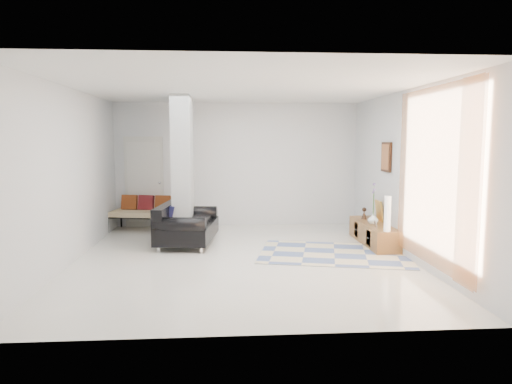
{
  "coord_description": "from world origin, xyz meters",
  "views": [
    {
      "loc": [
        -0.3,
        -7.41,
        1.98
      ],
      "look_at": [
        0.26,
        0.6,
        1.05
      ],
      "focal_mm": 32.0,
      "sensor_mm": 36.0,
      "label": 1
    }
  ],
  "objects": [
    {
      "name": "vase",
      "position": [
        2.47,
        0.8,
        0.5
      ],
      "size": [
        0.2,
        0.2,
        0.2
      ],
      "primitive_type": "imported",
      "rotation": [
        0.0,
        0.0,
        -0.05
      ],
      "color": "white",
      "rests_on": "media_console"
    },
    {
      "name": "wall_back",
      "position": [
        0.0,
        3.0,
        1.4
      ],
      "size": [
        6.0,
        0.0,
        6.0
      ],
      "primitive_type": "plane",
      "rotation": [
        1.57,
        0.0,
        0.0
      ],
      "color": "silver",
      "rests_on": "ground"
    },
    {
      "name": "hallway_door",
      "position": [
        -2.1,
        2.96,
        1.02
      ],
      "size": [
        0.85,
        0.06,
        2.04
      ],
      "primitive_type": "cube",
      "color": "beige",
      "rests_on": "floor"
    },
    {
      "name": "cylinder_lamp",
      "position": [
        2.5,
        0.14,
        0.71
      ],
      "size": [
        0.11,
        0.11,
        0.61
      ],
      "primitive_type": "cylinder",
      "color": "silver",
      "rests_on": "media_console"
    },
    {
      "name": "area_rug",
      "position": [
        1.6,
        0.2,
        0.01
      ],
      "size": [
        2.85,
        2.22,
        0.01
      ],
      "primitive_type": "cube",
      "rotation": [
        0.0,
        0.0,
        -0.22
      ],
      "color": "beige",
      "rests_on": "floor"
    },
    {
      "name": "daybed",
      "position": [
        -1.92,
        2.48,
        0.42
      ],
      "size": [
        1.76,
        1.01,
        0.77
      ],
      "rotation": [
        0.0,
        0.0,
        -0.2
      ],
      "color": "black",
      "rests_on": "floor"
    },
    {
      "name": "loveseat",
      "position": [
        -1.06,
        1.21,
        0.35
      ],
      "size": [
        1.16,
        1.74,
        0.76
      ],
      "rotation": [
        0.0,
        0.0,
        -0.13
      ],
      "color": "silver",
      "rests_on": "floor"
    },
    {
      "name": "floor",
      "position": [
        0.0,
        0.0,
        0.0
      ],
      "size": [
        6.0,
        6.0,
        0.0
      ],
      "primitive_type": "plane",
      "color": "white",
      "rests_on": "ground"
    },
    {
      "name": "ceiling",
      "position": [
        0.0,
        0.0,
        2.8
      ],
      "size": [
        6.0,
        6.0,
        0.0
      ],
      "primitive_type": "plane",
      "rotation": [
        3.14,
        0.0,
        0.0
      ],
      "color": "white",
      "rests_on": "wall_back"
    },
    {
      "name": "curtain",
      "position": [
        2.67,
        -1.15,
        1.45
      ],
      "size": [
        0.0,
        2.55,
        2.55
      ],
      "primitive_type": "plane",
      "rotation": [
        1.57,
        0.0,
        1.57
      ],
      "color": "orange",
      "rests_on": "wall_right"
    },
    {
      "name": "media_console",
      "position": [
        2.52,
        0.9,
        0.2
      ],
      "size": [
        0.45,
        1.74,
        0.8
      ],
      "color": "brown",
      "rests_on": "floor"
    },
    {
      "name": "bronze_figurine",
      "position": [
        2.47,
        1.35,
        0.51
      ],
      "size": [
        0.13,
        0.13,
        0.23
      ],
      "primitive_type": null,
      "rotation": [
        0.0,
        0.0,
        -0.15
      ],
      "color": "#322116",
      "rests_on": "media_console"
    },
    {
      "name": "partition_column",
      "position": [
        -1.1,
        1.6,
        1.4
      ],
      "size": [
        0.35,
        1.2,
        2.8
      ],
      "primitive_type": "cube",
      "color": "#A0A5A7",
      "rests_on": "floor"
    },
    {
      "name": "wall_left",
      "position": [
        -2.75,
        0.0,
        1.4
      ],
      "size": [
        0.0,
        6.0,
        6.0
      ],
      "primitive_type": "plane",
      "rotation": [
        1.57,
        0.0,
        1.57
      ],
      "color": "silver",
      "rests_on": "ground"
    },
    {
      "name": "wall_right",
      "position": [
        2.75,
        0.0,
        1.4
      ],
      "size": [
        0.0,
        6.0,
        6.0
      ],
      "primitive_type": "plane",
      "rotation": [
        1.57,
        0.0,
        -1.57
      ],
      "color": "silver",
      "rests_on": "ground"
    },
    {
      "name": "wall_front",
      "position": [
        0.0,
        -3.0,
        1.4
      ],
      "size": [
        6.0,
        0.0,
        6.0
      ],
      "primitive_type": "plane",
      "rotation": [
        -1.57,
        0.0,
        0.0
      ],
      "color": "silver",
      "rests_on": "ground"
    },
    {
      "name": "wall_art",
      "position": [
        2.72,
        0.9,
        1.65
      ],
      "size": [
        0.04,
        0.45,
        0.55
      ],
      "primitive_type": "cube",
      "color": "black",
      "rests_on": "wall_right"
    }
  ]
}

